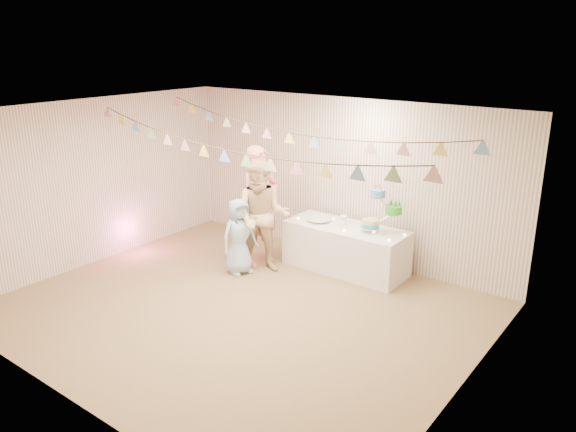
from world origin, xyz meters
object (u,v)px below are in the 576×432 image
Objects in this scene: cake_stand at (381,208)px; person_adult_b at (262,217)px; person_child at (239,236)px; person_adult_a at (260,206)px; table at (345,248)px.

person_adult_b reaches higher than cake_stand.
person_adult_b is 0.46m from person_child.
table is at bearing -56.26° from person_adult_a.
cake_stand is 0.39× the size of person_adult_b.
table is at bearing -30.87° from person_child.
person_child is at bearing -170.38° from person_adult_a.
person_child reaches higher than table.
person_adult_b reaches higher than person_child.
cake_stand reaches higher than table.
person_adult_b reaches higher than table.
person_adult_b is at bearing -125.93° from person_adult_a.
cake_stand is at bearing -61.79° from person_adult_a.
cake_stand is 0.36× the size of person_adult_a.
person_adult_a is (-1.79, -0.61, -0.14)m from cake_stand.
cake_stand is 0.58× the size of person_child.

